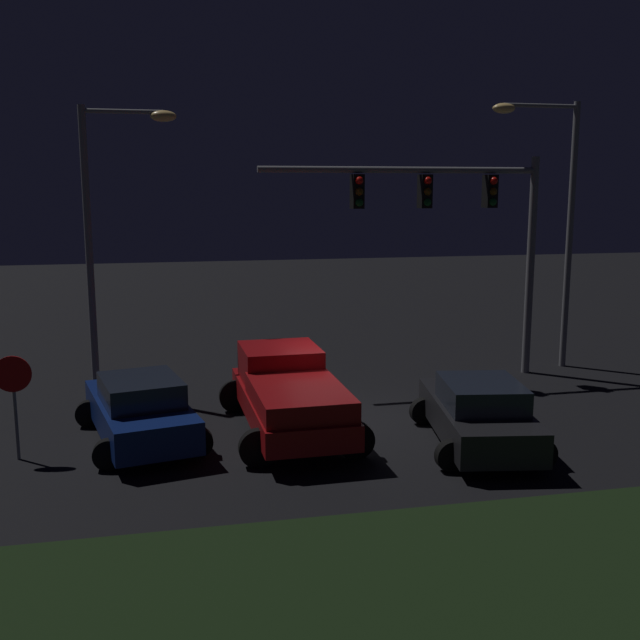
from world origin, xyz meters
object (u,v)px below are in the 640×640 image
Objects in this scene: car_sedan_far at (140,410)px; traffic_signal_gantry at (456,212)px; stop_sign at (13,388)px; pickup_truck at (288,389)px; street_lamp_right at (555,203)px; car_sedan at (478,413)px; street_lamp_left at (107,214)px.

traffic_signal_gantry reaches higher than car_sedan_far.
pickup_truck is at bearing 6.72° from stop_sign.
car_sedan_far is 0.57× the size of street_lamp_right.
traffic_signal_gantry is (8.98, 3.98, 4.16)m from car_sedan_far.
traffic_signal_gantry reaches higher than car_sedan.
pickup_truck is at bearing 73.29° from car_sedan.
car_sedan_far is at bearing -159.96° from street_lamp_right.
traffic_signal_gantry is at bearing -171.05° from street_lamp_right.
stop_sign is (-9.75, 1.22, 0.82)m from car_sedan.
stop_sign is at bearing -158.11° from traffic_signal_gantry.
street_lamp_right is at bearing 19.07° from stop_sign.
car_sedan is 7.36m from traffic_signal_gantry.
street_lamp_right is at bearing 0.46° from street_lamp_left.
stop_sign is at bearing 95.47° from pickup_truck.
street_lamp_left reaches higher than traffic_signal_gantry.
street_lamp_right reaches higher than pickup_truck.
street_lamp_right is 16.16m from stop_sign.
street_lamp_right reaches higher than street_lamp_left.
car_sedan is 0.60× the size of street_lamp_left.
street_lamp_right is at bearing -29.66° from car_sedan.
street_lamp_right is (12.40, 4.52, 4.41)m from car_sedan_far.
street_lamp_right is (5.14, 6.36, 4.41)m from car_sedan.
traffic_signal_gantry is at bearing -7.19° from car_sedan.
traffic_signal_gantry is 1.02× the size of street_lamp_right.
street_lamp_left is 6.28m from stop_sign.
car_sedan is 9.29m from street_lamp_right.
traffic_signal_gantry is 3.73× the size of stop_sign.
street_lamp_right is (3.42, 0.54, 0.25)m from traffic_signal_gantry.
pickup_truck is 7.16m from street_lamp_left.
street_lamp_left is (-9.77, 0.43, -0.00)m from traffic_signal_gantry.
street_lamp_left is at bearing 71.30° from stop_sign.
car_sedan is 11.01m from street_lamp_left.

